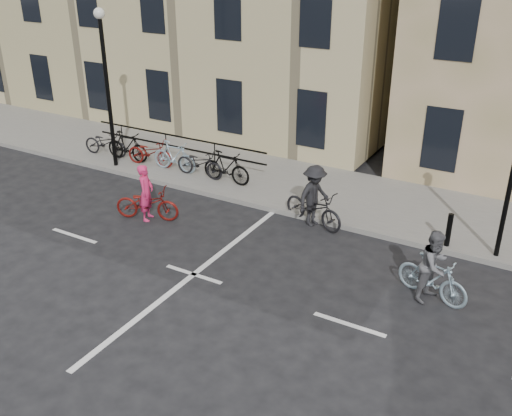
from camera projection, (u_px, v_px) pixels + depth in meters
The scene contains 8 objects.
ground at pixel (194, 274), 13.77m from camera, with size 120.00×120.00×0.00m, color black.
sidewalk at pixel (200, 166), 20.26m from camera, with size 46.00×4.00×0.15m, color slate.
lamp_post at pixel (105, 70), 18.68m from camera, with size 0.36×0.36×5.28m.
bollard_east at pixel (449, 230), 14.59m from camera, with size 0.14×0.14×0.90m, color black.
parked_bikes at pixel (162, 154), 19.67m from camera, with size 7.25×1.23×1.05m.
cyclist_pink at pixel (147, 201), 16.29m from camera, with size 1.98×1.23×1.66m.
cyclist_grey at pixel (433, 272), 12.59m from camera, with size 1.80×0.98×1.68m.
cyclist_dark at pixel (314, 202), 15.92m from camera, with size 2.12×1.29×1.78m.
Camera 1 is at (7.18, -9.47, 7.30)m, focal length 40.00 mm.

